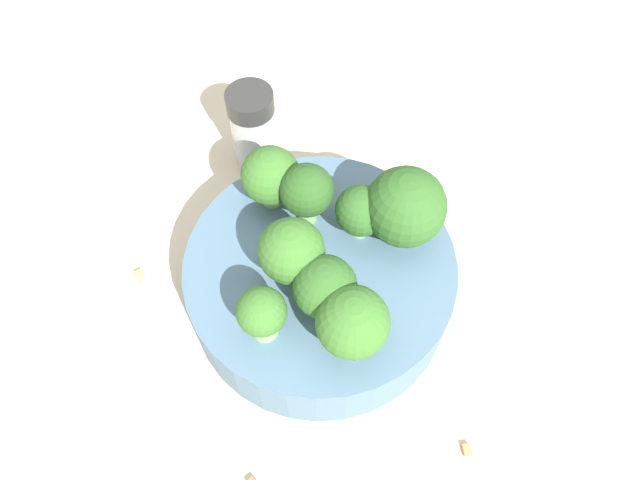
{
  "coord_description": "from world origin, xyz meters",
  "views": [
    {
      "loc": [
        -0.19,
        0.12,
        0.44
      ],
      "look_at": [
        0.0,
        0.0,
        0.08
      ],
      "focal_mm": 35.0,
      "sensor_mm": 36.0,
      "label": 1
    }
  ],
  "objects": [
    {
      "name": "broccoli_floret_1",
      "position": [
        0.01,
        -0.04,
        0.08
      ],
      "size": [
        0.04,
        0.04,
        0.05
      ],
      "color": "#8EB770",
      "rests_on": "bowl"
    },
    {
      "name": "broccoli_floret_4",
      "position": [
        -0.06,
        0.02,
        0.08
      ],
      "size": [
        0.05,
        0.05,
        0.06
      ],
      "color": "#7A9E5B",
      "rests_on": "bowl"
    },
    {
      "name": "almond_crumb_2",
      "position": [
        -0.16,
        -0.02,
        0.0
      ],
      "size": [
        0.01,
        0.01,
        0.01
      ],
      "primitive_type": "cube",
      "rotation": [
        0.0,
        0.0,
        2.71
      ],
      "color": "#AD7F4C",
      "rests_on": "ground_plane"
    },
    {
      "name": "almond_crumb_1",
      "position": [
        0.09,
        0.11,
        0.0
      ],
      "size": [
        0.01,
        0.01,
        0.01
      ],
      "primitive_type": "cube",
      "rotation": [
        0.0,
        0.0,
        6.26
      ],
      "color": "tan",
      "rests_on": "ground_plane"
    },
    {
      "name": "ground_plane",
      "position": [
        0.0,
        0.0,
        0.0
      ],
      "size": [
        3.0,
        3.0,
        0.0
      ],
      "primitive_type": "plane",
      "color": "beige"
    },
    {
      "name": "broccoli_floret_2",
      "position": [
        -0.02,
        0.06,
        0.08
      ],
      "size": [
        0.03,
        0.03,
        0.05
      ],
      "color": "#8EB770",
      "rests_on": "bowl"
    },
    {
      "name": "broccoli_floret_6",
      "position": [
        0.04,
        -0.01,
        0.09
      ],
      "size": [
        0.04,
        0.04,
        0.06
      ],
      "color": "#84AD66",
      "rests_on": "bowl"
    },
    {
      "name": "broccoli_floret_3",
      "position": [
        0.07,
        0.0,
        0.08
      ],
      "size": [
        0.04,
        0.04,
        0.05
      ],
      "color": "#84AD66",
      "rests_on": "bowl"
    },
    {
      "name": "broccoli_floret_7",
      "position": [
        -0.03,
        0.02,
        0.08
      ],
      "size": [
        0.04,
        0.04,
        0.05
      ],
      "color": "#7A9E5B",
      "rests_on": "bowl"
    },
    {
      "name": "broccoli_floret_0",
      "position": [
        0.0,
        0.02,
        0.09
      ],
      "size": [
        0.05,
        0.05,
        0.06
      ],
      "color": "#7A9E5B",
      "rests_on": "bowl"
    },
    {
      "name": "pepper_shaker",
      "position": [
        0.15,
        -0.03,
        0.04
      ],
      "size": [
        0.04,
        0.04,
        0.08
      ],
      "color": "#B2B7BC",
      "rests_on": "ground_plane"
    },
    {
      "name": "bowl",
      "position": [
        0.0,
        0.0,
        0.03
      ],
      "size": [
        0.2,
        0.2,
        0.05
      ],
      "primitive_type": "cylinder",
      "color": "slate",
      "rests_on": "ground_plane"
    },
    {
      "name": "broccoli_floret_5",
      "position": [
        -0.01,
        -0.06,
        0.09
      ],
      "size": [
        0.06,
        0.06,
        0.06
      ],
      "color": "#7A9E5B",
      "rests_on": "bowl"
    }
  ]
}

